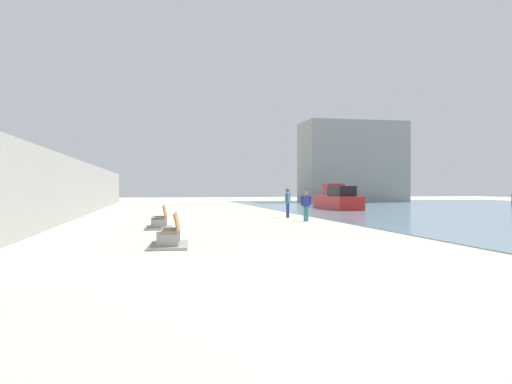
{
  "coord_description": "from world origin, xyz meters",
  "views": [
    {
      "loc": [
        -2.85,
        -9.64,
        1.71
      ],
      "look_at": [
        2.03,
        14.4,
        1.49
      ],
      "focal_mm": 34.61,
      "sensor_mm": 36.0,
      "label": 1
    }
  ],
  "objects_px": {
    "bench_near": "(170,238)",
    "person_standing": "(306,204)",
    "bench_far": "(160,223)",
    "boat_mid_bay": "(338,200)",
    "person_walking": "(288,201)",
    "boat_far_left": "(332,197)"
  },
  "relations": [
    {
      "from": "bench_far",
      "to": "person_standing",
      "type": "xyz_separation_m",
      "value": [
        7.29,
        2.95,
        0.63
      ]
    },
    {
      "from": "bench_near",
      "to": "boat_mid_bay",
      "type": "xyz_separation_m",
      "value": [
        13.67,
        22.34,
        0.49
      ]
    },
    {
      "from": "bench_far",
      "to": "boat_far_left",
      "type": "distance_m",
      "value": 30.14
    },
    {
      "from": "bench_far",
      "to": "person_standing",
      "type": "distance_m",
      "value": 7.89
    },
    {
      "from": "bench_near",
      "to": "person_standing",
      "type": "bearing_deg",
      "value": 53.19
    },
    {
      "from": "bench_near",
      "to": "boat_far_left",
      "type": "distance_m",
      "value": 35.58
    },
    {
      "from": "bench_near",
      "to": "boat_far_left",
      "type": "xyz_separation_m",
      "value": [
        16.59,
        31.47,
        0.54
      ]
    },
    {
      "from": "bench_far",
      "to": "boat_mid_bay",
      "type": "distance_m",
      "value": 21.1
    },
    {
      "from": "person_standing",
      "to": "boat_mid_bay",
      "type": "xyz_separation_m",
      "value": [
        6.62,
        12.92,
        -0.15
      ]
    },
    {
      "from": "person_walking",
      "to": "boat_mid_bay",
      "type": "distance_m",
      "value": 12.03
    },
    {
      "from": "person_standing",
      "to": "boat_far_left",
      "type": "bearing_deg",
      "value": 66.6
    },
    {
      "from": "bench_far",
      "to": "person_walking",
      "type": "distance_m",
      "value": 9.31
    },
    {
      "from": "person_standing",
      "to": "boat_far_left",
      "type": "xyz_separation_m",
      "value": [
        9.54,
        22.05,
        -0.09
      ]
    },
    {
      "from": "bench_far",
      "to": "boat_mid_bay",
      "type": "bearing_deg",
      "value": 48.78
    },
    {
      "from": "bench_near",
      "to": "person_standing",
      "type": "relative_size",
      "value": 1.43
    },
    {
      "from": "bench_near",
      "to": "boat_mid_bay",
      "type": "distance_m",
      "value": 26.2
    },
    {
      "from": "bench_near",
      "to": "boat_far_left",
      "type": "relative_size",
      "value": 0.44
    },
    {
      "from": "bench_far",
      "to": "person_walking",
      "type": "xyz_separation_m",
      "value": [
        7.13,
        5.93,
        0.74
      ]
    },
    {
      "from": "person_standing",
      "to": "boat_far_left",
      "type": "distance_m",
      "value": 24.03
    },
    {
      "from": "person_walking",
      "to": "boat_far_left",
      "type": "xyz_separation_m",
      "value": [
        9.69,
        19.07,
        -0.19
      ]
    },
    {
      "from": "bench_far",
      "to": "bench_near",
      "type": "bearing_deg",
      "value": -87.94
    },
    {
      "from": "bench_near",
      "to": "person_walking",
      "type": "xyz_separation_m",
      "value": [
        6.9,
        12.4,
        0.74
      ]
    }
  ]
}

